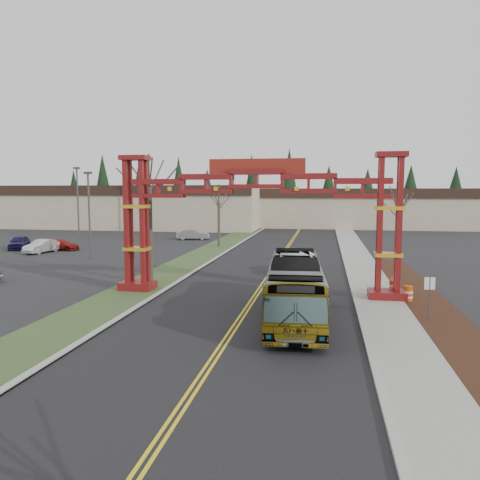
% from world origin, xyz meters
% --- Properties ---
extents(ground, '(200.00, 200.00, 0.00)m').
position_xyz_m(ground, '(0.00, 0.00, 0.00)').
color(ground, black).
rests_on(ground, ground).
extents(road, '(12.00, 110.00, 0.02)m').
position_xyz_m(road, '(0.00, 25.00, 0.01)').
color(road, black).
rests_on(road, ground).
extents(lane_line_left, '(0.12, 100.00, 0.01)m').
position_xyz_m(lane_line_left, '(-0.12, 25.00, 0.03)').
color(lane_line_left, yellow).
rests_on(lane_line_left, road).
extents(lane_line_right, '(0.12, 100.00, 0.01)m').
position_xyz_m(lane_line_right, '(0.12, 25.00, 0.03)').
color(lane_line_right, yellow).
rests_on(lane_line_right, road).
extents(curb_right, '(0.30, 110.00, 0.15)m').
position_xyz_m(curb_right, '(6.15, 25.00, 0.07)').
color(curb_right, '#A5A5A0').
rests_on(curb_right, ground).
extents(sidewalk_right, '(2.60, 110.00, 0.14)m').
position_xyz_m(sidewalk_right, '(7.60, 25.00, 0.08)').
color(sidewalk_right, gray).
rests_on(sidewalk_right, ground).
extents(landscape_strip, '(2.60, 50.00, 0.12)m').
position_xyz_m(landscape_strip, '(10.20, 10.00, 0.06)').
color(landscape_strip, black).
rests_on(landscape_strip, ground).
extents(grass_median, '(4.00, 110.00, 0.08)m').
position_xyz_m(grass_median, '(-8.00, 25.00, 0.04)').
color(grass_median, '#324C26').
rests_on(grass_median, ground).
extents(curb_left, '(0.30, 110.00, 0.15)m').
position_xyz_m(curb_left, '(-6.15, 25.00, 0.07)').
color(curb_left, '#A5A5A0').
rests_on(curb_left, ground).
extents(gateway_arch, '(18.20, 1.60, 8.90)m').
position_xyz_m(gateway_arch, '(0.00, 18.00, 5.98)').
color(gateway_arch, '#66110D').
rests_on(gateway_arch, ground).
extents(retail_building_west, '(46.00, 22.30, 7.50)m').
position_xyz_m(retail_building_west, '(-30.00, 71.96, 3.76)').
color(retail_building_west, tan).
rests_on(retail_building_west, ground).
extents(retail_building_east, '(38.00, 20.30, 7.00)m').
position_xyz_m(retail_building_east, '(10.00, 79.95, 3.51)').
color(retail_building_east, tan).
rests_on(retail_building_east, ground).
extents(conifer_treeline, '(116.10, 5.60, 13.00)m').
position_xyz_m(conifer_treeline, '(0.25, 92.00, 6.49)').
color(conifer_treeline, black).
rests_on(conifer_treeline, ground).
extents(transit_bus, '(3.43, 11.61, 3.19)m').
position_xyz_m(transit_bus, '(2.75, 13.02, 1.60)').
color(transit_bus, '#B4B6BD').
rests_on(transit_bus, ground).
extents(silver_sedan, '(2.51, 4.69, 1.47)m').
position_xyz_m(silver_sedan, '(1.52, 26.27, 0.73)').
color(silver_sedan, '#A5A8AD').
rests_on(silver_sedan, ground).
extents(parked_car_near_b, '(2.12, 4.47, 1.42)m').
position_xyz_m(parked_car_near_b, '(-25.55, 34.06, 0.71)').
color(parked_car_near_b, silver).
rests_on(parked_car_near_b, ground).
extents(parked_car_mid_a, '(4.25, 1.82, 1.22)m').
position_xyz_m(parked_car_mid_a, '(-24.81, 36.52, 0.61)').
color(parked_car_mid_a, maroon).
rests_on(parked_car_mid_a, ground).
extents(parked_car_mid_b, '(3.51, 4.86, 1.54)m').
position_xyz_m(parked_car_mid_b, '(-30.03, 36.61, 0.77)').
color(parked_car_mid_b, '#1C154C').
rests_on(parked_car_mid_b, ground).
extents(parked_car_far_a, '(4.67, 2.45, 1.46)m').
position_xyz_m(parked_car_far_a, '(-13.36, 50.04, 0.73)').
color(parked_car_far_a, '#A0A0A7').
rests_on(parked_car_far_a, ground).
extents(bare_tree_median_mid, '(3.49, 3.49, 9.19)m').
position_xyz_m(bare_tree_median_mid, '(-8.00, 20.44, 6.84)').
color(bare_tree_median_mid, '#382D26').
rests_on(bare_tree_median_mid, ground).
extents(bare_tree_median_far, '(3.23, 3.23, 7.41)m').
position_xyz_m(bare_tree_median_far, '(-8.00, 42.39, 5.25)').
color(bare_tree_median_far, '#382D26').
rests_on(bare_tree_median_far, ground).
extents(bare_tree_right_far, '(2.98, 2.98, 7.11)m').
position_xyz_m(bare_tree_right_far, '(10.00, 28.03, 5.11)').
color(bare_tree_right_far, '#382D26').
rests_on(bare_tree_right_far, ground).
extents(light_pole_near, '(0.73, 0.37, 8.45)m').
position_xyz_m(light_pole_near, '(-18.42, 31.23, 4.89)').
color(light_pole_near, '#3F3F44').
rests_on(light_pole_near, ground).
extents(light_pole_mid, '(0.85, 0.42, 9.79)m').
position_xyz_m(light_pole_mid, '(-28.80, 47.61, 5.66)').
color(light_pole_mid, '#3F3F44').
rests_on(light_pole_mid, ground).
extents(light_pole_far, '(0.83, 0.42, 9.58)m').
position_xyz_m(light_pole_far, '(-23.69, 58.29, 5.54)').
color(light_pole_far, '#3F3F44').
rests_on(light_pole_far, ground).
extents(street_sign, '(0.52, 0.08, 2.30)m').
position_xyz_m(street_sign, '(9.47, 13.49, 1.66)').
color(street_sign, '#3F3F44').
rests_on(street_sign, ground).
extents(barrel_south, '(0.54, 0.54, 1.01)m').
position_xyz_m(barrel_south, '(9.16, 17.60, 0.50)').
color(barrel_south, '#D4430B').
rests_on(barrel_south, ground).
extents(barrel_mid, '(0.55, 0.55, 1.02)m').
position_xyz_m(barrel_mid, '(8.56, 19.32, 0.51)').
color(barrel_mid, '#D4430B').
rests_on(barrel_mid, ground).
extents(barrel_north, '(0.50, 0.50, 0.92)m').
position_xyz_m(barrel_north, '(8.84, 20.64, 0.46)').
color(barrel_north, '#D4430B').
rests_on(barrel_north, ground).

